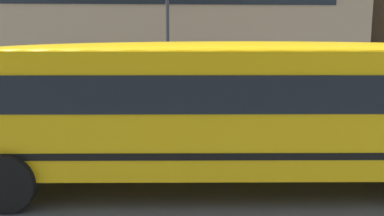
{
  "coord_description": "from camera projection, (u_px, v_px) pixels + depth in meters",
  "views": [
    {
      "loc": [
        -3.72,
        -8.75,
        2.69
      ],
      "look_at": [
        -3.37,
        -0.66,
        1.45
      ],
      "focal_mm": 37.0,
      "sensor_mm": 36.0,
      "label": 1
    }
  ],
  "objects": [
    {
      "name": "lane_centreline",
      "position": [
        335.0,
        164.0,
        9.21
      ],
      "size": [
        110.0,
        0.16,
        0.01
      ],
      "primitive_type": "cube",
      "color": "silver",
      "rests_on": "ground_plane"
    },
    {
      "name": "school_bus",
      "position": [
        257.0,
        102.0,
        7.55
      ],
      "size": [
        12.61,
        3.23,
        2.8
      ],
      "rotation": [
        0.0,
        0.0,
        -0.03
      ],
      "color": "yellow",
      "rests_on": "ground_plane"
    },
    {
      "name": "street_lamp",
      "position": [
        167.0,
        5.0,
        15.35
      ],
      "size": [
        0.44,
        0.44,
        6.8
      ],
      "color": "#38383D",
      "rests_on": "ground_plane"
    },
    {
      "name": "sidewalk_far",
      "position": [
        262.0,
        111.0,
        16.86
      ],
      "size": [
        120.0,
        3.0,
        0.01
      ],
      "primitive_type": "cube",
      "color": "gray",
      "rests_on": "ground_plane"
    },
    {
      "name": "ground_plane",
      "position": [
        335.0,
        164.0,
        9.21
      ],
      "size": [
        400.0,
        400.0,
        0.0
      ],
      "primitive_type": "plane",
      "color": "#4C4C4F"
    }
  ]
}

